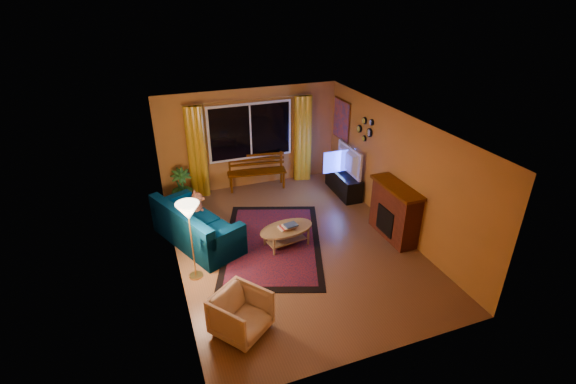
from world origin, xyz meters
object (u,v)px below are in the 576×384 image
object	(u,v)px
bench	(257,180)
tv_console	(344,183)
floor_lamp	(192,242)
sofa	(197,224)
coffee_table	(286,236)
armchair	(241,312)

from	to	relation	value
bench	tv_console	distance (m)	2.19
floor_lamp	tv_console	distance (m)	4.52
sofa	coffee_table	size ratio (longest dim) A/B	1.86
floor_lamp	bench	bearing A→B (deg)	56.17
sofa	bench	bearing A→B (deg)	23.50
coffee_table	tv_console	xyz separation A→B (m)	(2.13, 1.69, 0.07)
coffee_table	tv_console	world-z (taller)	tv_console
floor_lamp	coffee_table	bearing A→B (deg)	11.04
coffee_table	tv_console	distance (m)	2.72
bench	floor_lamp	distance (m)	3.74
bench	armchair	xyz separation A→B (m)	(-1.62, -4.65, 0.16)
bench	coffee_table	size ratio (longest dim) A/B	1.31
armchair	tv_console	xyz separation A→B (m)	(3.56, 3.62, -0.11)
sofa	coffee_table	xyz separation A→B (m)	(1.63, -0.75, -0.22)
sofa	armchair	distance (m)	2.69
armchair	coffee_table	distance (m)	2.41
floor_lamp	tv_console	world-z (taller)	floor_lamp
coffee_table	tv_console	size ratio (longest dim) A/B	0.86
armchair	bench	bearing A→B (deg)	33.74
tv_console	armchair	bearing A→B (deg)	-132.31
sofa	tv_console	xyz separation A→B (m)	(3.76, 0.94, -0.15)
armchair	coffee_table	size ratio (longest dim) A/B	0.67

